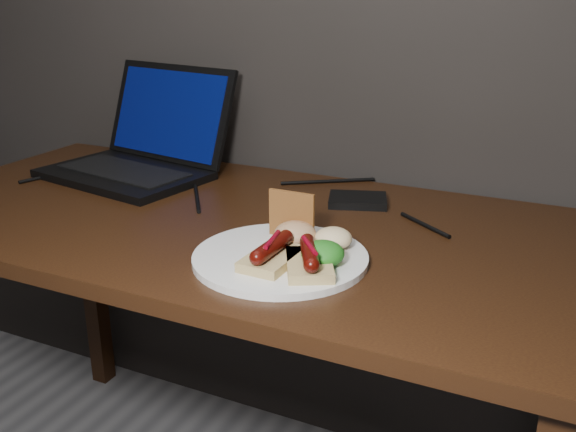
# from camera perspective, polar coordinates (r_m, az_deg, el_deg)

# --- Properties ---
(desk) EXTENTS (1.40, 0.70, 0.75)m
(desk) POSITION_cam_1_polar(r_m,az_deg,el_deg) (1.31, -5.58, -3.65)
(desk) COLOR #341F0D
(desk) RESTS_ON ground
(laptop) EXTENTS (0.43, 0.39, 0.25)m
(laptop) POSITION_cam_1_polar(r_m,az_deg,el_deg) (1.59, -12.92, 5.69)
(laptop) COLOR black
(laptop) RESTS_ON desk
(hard_drive) EXTENTS (0.14, 0.12, 0.02)m
(hard_drive) POSITION_cam_1_polar(r_m,az_deg,el_deg) (1.35, 6.21, 1.40)
(hard_drive) COLOR black
(hard_drive) RESTS_ON desk
(desk_cables) EXTENTS (0.97, 0.38, 0.01)m
(desk_cables) POSITION_cam_1_polar(r_m,az_deg,el_deg) (1.42, -4.82, 2.32)
(desk_cables) COLOR black
(desk_cables) RESTS_ON desk
(plate) EXTENTS (0.38, 0.38, 0.01)m
(plate) POSITION_cam_1_polar(r_m,az_deg,el_deg) (1.07, -0.69, -3.73)
(plate) COLOR white
(plate) RESTS_ON desk
(bread_sausage_center) EXTENTS (0.07, 0.12, 0.04)m
(bread_sausage_center) POSITION_cam_1_polar(r_m,az_deg,el_deg) (1.02, -1.42, -3.36)
(bread_sausage_center) COLOR #D0B97A
(bread_sausage_center) RESTS_ON plate
(bread_sausage_right) EXTENTS (0.12, 0.13, 0.04)m
(bread_sausage_right) POSITION_cam_1_polar(r_m,az_deg,el_deg) (1.00, 1.90, -3.88)
(bread_sausage_right) COLOR #D0B97A
(bread_sausage_right) RESTS_ON plate
(crispbread) EXTENTS (0.09, 0.01, 0.08)m
(crispbread) POSITION_cam_1_polar(r_m,az_deg,el_deg) (1.12, 0.32, 0.12)
(crispbread) COLOR #A15F2C
(crispbread) RESTS_ON plate
(salad_greens) EXTENTS (0.07, 0.07, 0.04)m
(salad_greens) POSITION_cam_1_polar(r_m,az_deg,el_deg) (1.02, 3.10, -3.33)
(salad_greens) COLOR #1F5F13
(salad_greens) RESTS_ON plate
(salsa_mound) EXTENTS (0.07, 0.07, 0.04)m
(salsa_mound) POSITION_cam_1_polar(r_m,az_deg,el_deg) (1.10, 0.64, -1.55)
(salsa_mound) COLOR #A22F10
(salsa_mound) RESTS_ON plate
(coleslaw_mound) EXTENTS (0.06, 0.06, 0.04)m
(coleslaw_mound) POSITION_cam_1_polar(r_m,az_deg,el_deg) (1.09, 4.04, -1.98)
(coleslaw_mound) COLOR white
(coleslaw_mound) RESTS_ON plate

